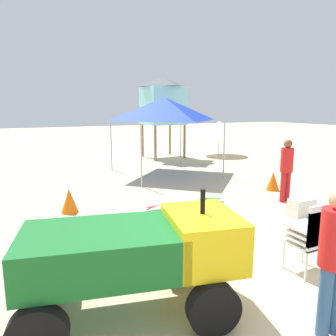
# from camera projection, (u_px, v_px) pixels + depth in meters

# --- Properties ---
(ground) EXTENTS (80.00, 80.00, 0.00)m
(ground) POSITION_uv_depth(u_px,v_px,m) (208.00, 293.00, 4.36)
(ground) COLOR beige
(utility_cart) EXTENTS (2.76, 1.80, 1.50)m
(utility_cart) POSITION_uv_depth(u_px,v_px,m) (137.00, 253.00, 3.79)
(utility_cart) COLOR #146023
(utility_cart) RESTS_ON ground
(stacked_plastic_chairs) EXTENTS (0.48, 0.48, 1.11)m
(stacked_plastic_chairs) POSITION_uv_depth(u_px,v_px,m) (312.00, 233.00, 4.74)
(stacked_plastic_chairs) COLOR silver
(stacked_plastic_chairs) RESTS_ON ground
(surfboard_pile) EXTENTS (2.30, 0.94, 0.24)m
(surfboard_pile) POSITION_uv_depth(u_px,v_px,m) (187.00, 203.00, 8.03)
(surfboard_pile) COLOR red
(surfboard_pile) RESTS_ON ground
(lifeguard_near_left) EXTENTS (0.32, 0.32, 1.64)m
(lifeguard_near_left) POSITION_uv_depth(u_px,v_px,m) (334.00, 254.00, 3.41)
(lifeguard_near_left) COLOR #33598C
(lifeguard_near_left) RESTS_ON ground
(lifeguard_near_right) EXTENTS (0.32, 0.32, 1.65)m
(lifeguard_near_right) POSITION_uv_depth(u_px,v_px,m) (287.00, 167.00, 8.43)
(lifeguard_near_right) COLOR red
(lifeguard_near_right) RESTS_ON ground
(popup_canopy) EXTENTS (3.18, 3.18, 2.83)m
(popup_canopy) POSITION_uv_depth(u_px,v_px,m) (164.00, 109.00, 11.81)
(popup_canopy) COLOR #B2B2B7
(popup_canopy) RESTS_ON ground
(lifeguard_tower) EXTENTS (1.98, 1.98, 3.89)m
(lifeguard_tower) POSITION_uv_depth(u_px,v_px,m) (163.00, 101.00, 15.74)
(lifeguard_tower) COLOR olive
(lifeguard_tower) RESTS_ON ground
(beach_umbrella_left) EXTENTS (2.17, 2.17, 1.78)m
(beach_umbrella_left) POSITION_uv_depth(u_px,v_px,m) (219.00, 128.00, 16.67)
(beach_umbrella_left) COLOR beige
(beach_umbrella_left) RESTS_ON ground
(traffic_cone_near) EXTENTS (0.39, 0.39, 0.56)m
(traffic_cone_near) POSITION_uv_depth(u_px,v_px,m) (273.00, 181.00, 9.73)
(traffic_cone_near) COLOR orange
(traffic_cone_near) RESTS_ON ground
(traffic_cone_far) EXTENTS (0.41, 0.41, 0.58)m
(traffic_cone_far) POSITION_uv_depth(u_px,v_px,m) (69.00, 201.00, 7.65)
(traffic_cone_far) COLOR orange
(traffic_cone_far) RESTS_ON ground
(cooler_box) EXTENTS (0.58, 0.34, 0.43)m
(cooler_box) POSITION_uv_depth(u_px,v_px,m) (302.00, 208.00, 7.36)
(cooler_box) COLOR white
(cooler_box) RESTS_ON ground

